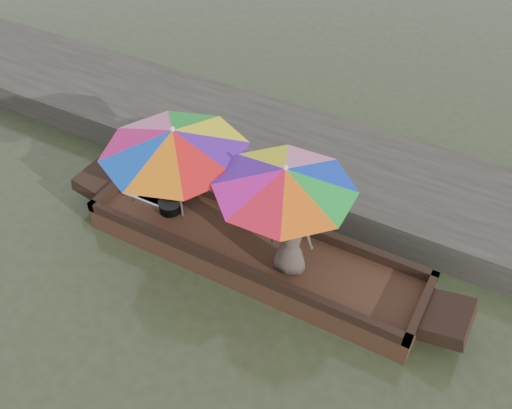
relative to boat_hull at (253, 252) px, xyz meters
The scene contains 11 objects.
water 0.17m from the boat_hull, ahead, with size 80.00×80.00×0.00m, color #2D381E.
dock 2.20m from the boat_hull, 90.00° to the left, with size 22.00×2.20×0.50m, color #2D2B26.
boat_hull is the anchor object (origin of this frame).
cooking_pot 1.58m from the boat_hull, behind, with size 0.42×0.42×0.22m, color black.
tray_crayfish 1.70m from the boat_hull, behind, with size 0.57×0.40×0.09m, color silver.
tray_scallop 1.91m from the boat_hull, behind, with size 0.57×0.40×0.06m, color silver.
charcoal_grill 1.41m from the boat_hull, behind, with size 0.33×0.33×0.15m, color black.
supply_bag 0.56m from the boat_hull, 104.70° to the left, with size 0.28×0.22×0.26m, color silver.
vendor 1.01m from the boat_hull, 13.86° to the right, with size 0.57×0.37×1.16m, color #473A31.
umbrella_bow 1.51m from the boat_hull, behind, with size 2.03×2.03×1.55m, color #5414A5, non-canonical shape.
umbrella_stern 1.05m from the boat_hull, ahead, with size 1.82×1.82×1.55m, color green, non-canonical shape.
Camera 1 is at (2.73, -4.79, 6.07)m, focal length 40.00 mm.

